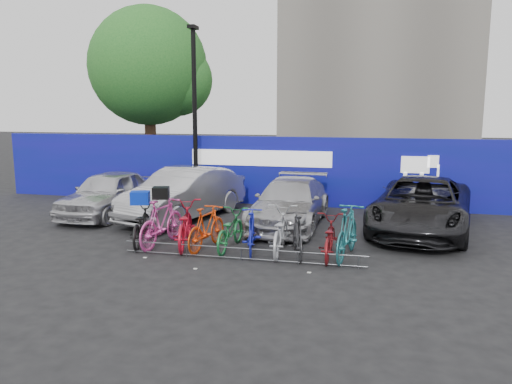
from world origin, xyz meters
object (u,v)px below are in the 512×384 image
(tree, at_px, (154,69))
(bike_8, at_px, (329,237))
(car_2, at_px, (290,202))
(bike_7, at_px, (298,235))
(car_1, at_px, (184,194))
(bike_3, at_px, (207,228))
(bike_9, at_px, (347,232))
(bike_4, at_px, (230,230))
(bike_5, at_px, (252,231))
(bike_2, at_px, (184,225))
(bike_1, at_px, (162,222))
(car_0, at_px, (108,193))
(bike_0, at_px, (141,224))
(bike_rack, at_px, (241,253))
(lamppost, at_px, (195,111))
(car_3, at_px, (422,205))
(bike_6, at_px, (280,231))

(tree, xyz_separation_m, bike_8, (8.68, -9.98, -4.59))
(car_2, relative_size, bike_7, 2.70)
(car_1, height_order, bike_8, car_1)
(bike_3, distance_m, bike_9, 3.35)
(bike_4, distance_m, bike_5, 0.59)
(bike_2, relative_size, bike_9, 1.03)
(car_1, xyz_separation_m, bike_1, (0.57, -3.01, -0.19))
(bike_7, height_order, bike_8, bike_7)
(car_0, relative_size, car_1, 0.88)
(car_0, height_order, bike_8, car_0)
(car_2, distance_m, bike_4, 3.01)
(bike_9, bearing_deg, tree, -38.32)
(car_1, height_order, bike_0, car_1)
(bike_5, distance_m, bike_8, 1.82)
(bike_rack, bearing_deg, bike_8, 19.46)
(bike_rack, bearing_deg, car_1, 126.63)
(lamppost, height_order, bike_3, lamppost)
(bike_rack, height_order, bike_3, bike_3)
(car_0, xyz_separation_m, bike_9, (7.62, -2.98, -0.10))
(tree, bearing_deg, bike_3, -60.05)
(car_0, distance_m, bike_4, 5.62)
(tree, relative_size, bike_8, 4.32)
(bike_2, bearing_deg, car_1, -82.88)
(tree, distance_m, bike_rack, 13.55)
(bike_rack, distance_m, bike_2, 1.87)
(car_3, xyz_separation_m, bike_7, (-3.00, -3.10, -0.23))
(lamppost, relative_size, car_3, 1.14)
(bike_1, height_order, bike_3, bike_1)
(lamppost, distance_m, bike_5, 6.83)
(bike_5, bearing_deg, lamppost, -69.39)
(bike_9, bearing_deg, bike_5, 9.89)
(bike_2, relative_size, bike_8, 1.16)
(lamppost, relative_size, bike_3, 3.45)
(lamppost, height_order, bike_2, lamppost)
(bike_9, bearing_deg, bike_8, 14.26)
(bike_0, bearing_deg, bike_5, 163.74)
(car_1, distance_m, bike_6, 4.62)
(car_1, bearing_deg, bike_6, -24.53)
(car_0, xyz_separation_m, bike_7, (6.51, -3.09, -0.20))
(bike_8, bearing_deg, car_1, -33.79)
(tree, height_order, bike_1, tree)
(bike_2, relative_size, bike_4, 1.15)
(car_1, bearing_deg, bike_4, -36.33)
(bike_2, distance_m, bike_8, 3.56)
(car_2, relative_size, bike_5, 2.68)
(car_0, bearing_deg, bike_7, -23.26)
(bike_5, bearing_deg, bike_rack, 72.02)
(bike_rack, distance_m, car_0, 6.49)
(bike_8, bearing_deg, bike_0, -1.77)
(car_1, relative_size, bike_4, 2.62)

